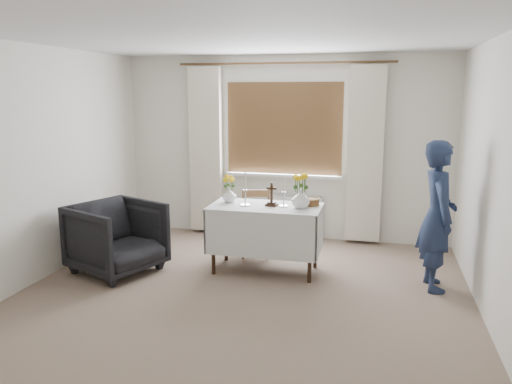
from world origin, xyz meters
TOP-DOWN VIEW (x-y plane):
  - ground at (0.00, 0.00)m, footprint 5.00×5.00m
  - altar_table at (0.07, 1.06)m, footprint 1.24×0.64m
  - wooden_chair at (-0.17, 1.59)m, footprint 0.45×0.45m
  - armchair at (-1.55, 0.63)m, footprint 1.14×1.13m
  - person at (1.88, 0.99)m, footprint 0.45×0.61m
  - radiator at (0.00, 2.42)m, footprint 1.10×0.10m
  - wooden_cross at (0.13, 1.07)m, footprint 0.14×0.11m
  - candlestick_left at (-0.16, 1.02)m, footprint 0.13×0.13m
  - candlestick_right at (0.27, 1.08)m, footprint 0.12×0.12m
  - flower_vase_left at (-0.38, 1.14)m, footprint 0.17×0.17m
  - flower_vase_right at (0.46, 1.04)m, footprint 0.26×0.26m
  - wicker_basket at (0.55, 1.22)m, footprint 0.25×0.25m

SIDE VIEW (x-z plane):
  - ground at x=0.00m, z-range 0.00..0.00m
  - radiator at x=0.00m, z-range 0.00..0.60m
  - altar_table at x=0.07m, z-range 0.00..0.76m
  - armchair at x=-1.55m, z-range 0.00..0.80m
  - wooden_chair at x=-0.17m, z-range 0.00..0.81m
  - person at x=1.88m, z-range 0.00..1.54m
  - wicker_basket at x=0.55m, z-range 0.76..0.84m
  - flower_vase_left at x=-0.38m, z-range 0.76..0.93m
  - flower_vase_right at x=0.46m, z-range 0.76..0.97m
  - wooden_cross at x=0.13m, z-range 0.76..1.03m
  - candlestick_right at x=0.27m, z-range 0.76..1.10m
  - candlestick_left at x=-0.16m, z-range 0.76..1.14m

